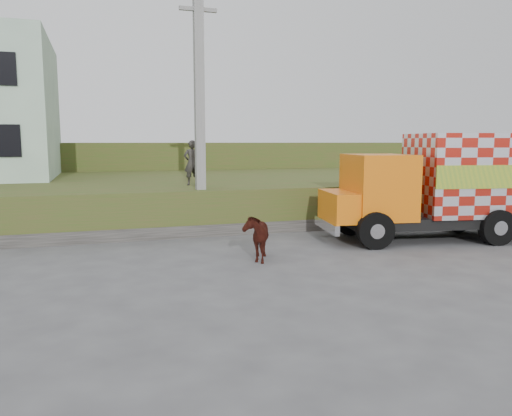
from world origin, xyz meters
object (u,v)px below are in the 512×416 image
object	(u,v)px
cargo_truck	(454,185)
pedestrian	(192,163)
cow	(256,236)
utility_pole	(200,110)

from	to	relation	value
cargo_truck	pedestrian	distance (m)	8.90
cow	pedestrian	bearing A→B (deg)	113.71
utility_pole	pedestrian	size ratio (longest dim) A/B	4.96
utility_pole	cow	bearing A→B (deg)	-81.04
cargo_truck	cow	xyz separation A→B (m)	(-6.80, -0.81, -1.08)
utility_pole	cargo_truck	bearing A→B (deg)	-23.26
utility_pole	cow	distance (m)	5.32
utility_pole	cow	world-z (taller)	utility_pole
cow	pedestrian	world-z (taller)	pedestrian
cow	utility_pole	bearing A→B (deg)	116.64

